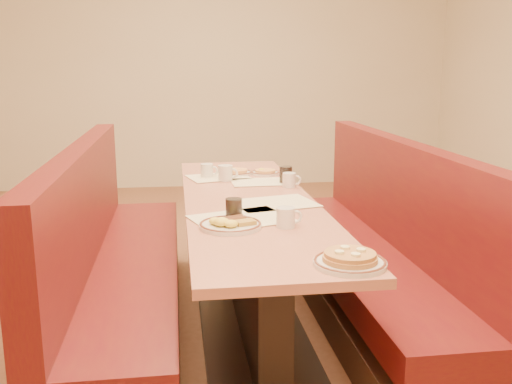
{
  "coord_description": "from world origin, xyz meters",
  "views": [
    {
      "loc": [
        -0.39,
        -3.0,
        1.46
      ],
      "look_at": [
        0.0,
        -0.27,
        0.85
      ],
      "focal_mm": 40.0,
      "sensor_mm": 36.0,
      "label": 1
    }
  ],
  "objects": [
    {
      "name": "ground",
      "position": [
        0.0,
        0.0,
        0.0
      ],
      "size": [
        8.0,
        8.0,
        0.0
      ],
      "primitive_type": "plane",
      "color": "#9E6647",
      "rests_on": "ground"
    },
    {
      "name": "diner_table",
      "position": [
        0.0,
        0.0,
        0.37
      ],
      "size": [
        0.7,
        2.5,
        0.75
      ],
      "color": "black",
      "rests_on": "ground"
    },
    {
      "name": "booth_left",
      "position": [
        -0.73,
        0.0,
        0.36
      ],
      "size": [
        0.55,
        2.5,
        1.05
      ],
      "color": "#4C3326",
      "rests_on": "ground"
    },
    {
      "name": "booth_right",
      "position": [
        0.73,
        0.0,
        0.36
      ],
      "size": [
        0.55,
        2.5,
        1.05
      ],
      "color": "#4C3326",
      "rests_on": "ground"
    },
    {
      "name": "placemat_near_left",
      "position": [
        -0.09,
        -0.41,
        0.75
      ],
      "size": [
        0.53,
        0.46,
        0.0
      ],
      "primitive_type": "cube",
      "rotation": [
        0.0,
        0.0,
        0.33
      ],
      "color": "beige",
      "rests_on": "diner_table"
    },
    {
      "name": "placemat_near_right",
      "position": [
        0.12,
        -0.12,
        0.75
      ],
      "size": [
        0.48,
        0.4,
        0.0
      ],
      "primitive_type": "cube",
      "rotation": [
        0.0,
        0.0,
        0.23
      ],
      "color": "beige",
      "rests_on": "diner_table"
    },
    {
      "name": "placemat_far_left",
      "position": [
        -0.12,
        0.65,
        0.75
      ],
      "size": [
        0.44,
        0.37,
        0.0
      ],
      "primitive_type": "cube",
      "rotation": [
        0.0,
        0.0,
        0.27
      ],
      "color": "beige",
      "rests_on": "diner_table"
    },
    {
      "name": "placemat_far_right",
      "position": [
        0.12,
        0.45,
        0.75
      ],
      "size": [
        0.34,
        0.26,
        0.0
      ],
      "primitive_type": "cube",
      "rotation": [
        0.0,
        0.0,
        0.01
      ],
      "color": "beige",
      "rests_on": "diner_table"
    },
    {
      "name": "pancake_plate",
      "position": [
        0.23,
        -1.1,
        0.77
      ],
      "size": [
        0.27,
        0.27,
        0.06
      ],
      "rotation": [
        0.0,
        0.0,
        -0.28
      ],
      "color": "silver",
      "rests_on": "diner_table"
    },
    {
      "name": "eggs_plate",
      "position": [
        -0.16,
        -0.55,
        0.77
      ],
      "size": [
        0.28,
        0.28,
        0.06
      ],
      "rotation": [
        0.0,
        0.0,
        0.3
      ],
      "color": "silver",
      "rests_on": "diner_table"
    },
    {
      "name": "extra_plate_mid",
      "position": [
        0.2,
        0.72,
        0.76
      ],
      "size": [
        0.2,
        0.2,
        0.04
      ],
      "rotation": [
        0.0,
        0.0,
        -0.35
      ],
      "color": "silver",
      "rests_on": "diner_table"
    },
    {
      "name": "extra_plate_far",
      "position": [
        0.01,
        0.74,
        0.77
      ],
      "size": [
        0.22,
        0.22,
        0.04
      ],
      "rotation": [
        0.0,
        0.0,
        0.06
      ],
      "color": "silver",
      "rests_on": "diner_table"
    },
    {
      "name": "coffee_mug_a",
      "position": [
        0.1,
        -0.57,
        0.8
      ],
      "size": [
        0.12,
        0.08,
        0.09
      ],
      "rotation": [
        0.0,
        0.0,
        0.03
      ],
      "color": "silver",
      "rests_on": "diner_table"
    },
    {
      "name": "coffee_mug_b",
      "position": [
        -0.08,
        0.54,
        0.8
      ],
      "size": [
        0.13,
        0.09,
        0.1
      ],
      "rotation": [
        0.0,
        0.0,
        -0.4
      ],
      "color": "silver",
      "rests_on": "diner_table"
    },
    {
      "name": "coffee_mug_c",
      "position": [
        0.28,
        0.29,
        0.79
      ],
      "size": [
        0.11,
        0.08,
        0.09
      ],
      "rotation": [
        0.0,
        0.0,
        -0.26
      ],
      "color": "silver",
      "rests_on": "diner_table"
    },
    {
      "name": "coffee_mug_d",
      "position": [
        -0.19,
        0.67,
        0.8
      ],
      "size": [
        0.12,
        0.08,
        0.09
      ],
      "rotation": [
        0.0,
        0.0,
        -0.27
      ],
      "color": "silver",
      "rests_on": "diner_table"
    },
    {
      "name": "soda_tumbler_near",
      "position": [
        -0.13,
        -0.43,
        0.8
      ],
      "size": [
        0.08,
        0.08,
        0.11
      ],
      "color": "black",
      "rests_on": "diner_table"
    },
    {
      "name": "soda_tumbler_mid",
      "position": [
        0.28,
        0.4,
        0.8
      ],
      "size": [
        0.08,
        0.08,
        0.11
      ],
      "color": "black",
      "rests_on": "diner_table"
    }
  ]
}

